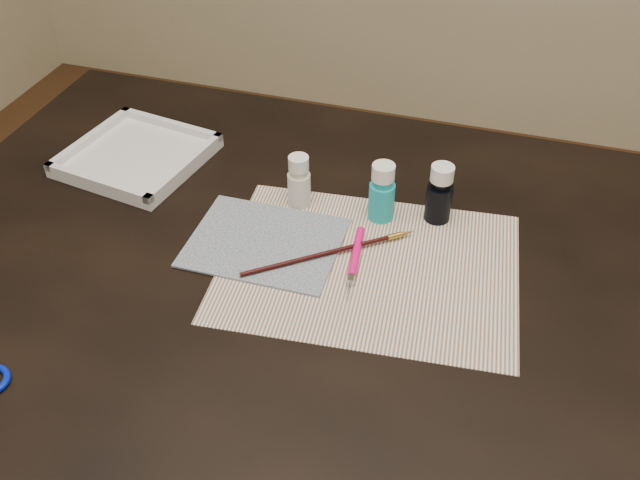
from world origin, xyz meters
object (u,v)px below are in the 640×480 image
(paint_bottle_cyan, at_px, (382,192))
(palette_tray, at_px, (137,155))
(paper, at_px, (369,267))
(paint_bottle_white, at_px, (299,181))
(paint_bottle_navy, at_px, (440,193))
(canvas, at_px, (265,242))

(paint_bottle_cyan, bearing_deg, palette_tray, 176.16)
(paper, distance_m, paint_bottle_white, 0.19)
(paper, distance_m, paint_bottle_navy, 0.17)
(paper, bearing_deg, paint_bottle_cyan, 95.42)
(paper, bearing_deg, paint_bottle_navy, 62.43)
(paper, distance_m, canvas, 0.16)
(paint_bottle_cyan, bearing_deg, paper, -84.58)
(paint_bottle_white, xyz_separation_m, paint_bottle_navy, (0.22, 0.03, 0.00))
(paint_bottle_white, distance_m, paint_bottle_cyan, 0.13)
(paper, relative_size, palette_tray, 1.97)
(paint_bottle_white, distance_m, palette_tray, 0.31)
(canvas, xyz_separation_m, palette_tray, (-0.29, 0.14, 0.01))
(canvas, distance_m, paint_bottle_cyan, 0.19)
(paint_bottle_white, xyz_separation_m, paint_bottle_cyan, (0.13, 0.00, 0.00))
(canvas, relative_size, paint_bottle_white, 2.49)
(canvas, distance_m, paint_bottle_navy, 0.28)
(paint_bottle_navy, distance_m, palette_tray, 0.53)
(canvas, distance_m, paint_bottle_white, 0.12)
(paint_bottle_cyan, distance_m, paint_bottle_navy, 0.09)
(paint_bottle_white, height_order, palette_tray, paint_bottle_white)
(paint_bottle_white, distance_m, paint_bottle_navy, 0.22)
(canvas, height_order, palette_tray, palette_tray)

